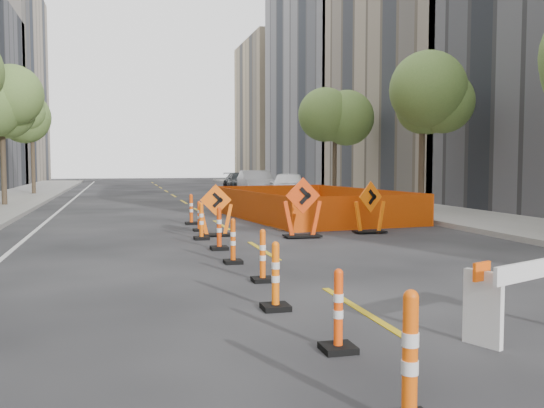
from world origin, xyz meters
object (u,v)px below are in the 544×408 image
object	(u,v)px
channelizer_0	(410,361)
channelizer_2	(276,276)
channelizer_5	(219,228)
chevron_sign_center	(302,208)
parked_car_near	(288,187)
channelizer_4	(233,241)
parked_car_far	(240,182)
parked_car_mid	(256,184)
channelizer_7	(199,216)
channelizer_6	(201,221)
channelizer_1	(338,310)
chevron_sign_left	(216,210)
barricade_board	(541,300)
channelizer_8	(191,209)
chevron_sign_right	(370,207)
channelizer_3	(263,255)

from	to	relation	value
channelizer_0	channelizer_2	distance (m)	4.03
channelizer_5	chevron_sign_center	xyz separation A→B (m)	(2.61, 1.71, 0.32)
channelizer_5	parked_car_near	size ratio (longest dim) A/B	0.22
channelizer_4	parked_car_far	size ratio (longest dim) A/B	0.20
parked_car_mid	channelizer_5	bearing A→B (deg)	-101.67
channelizer_5	channelizer_7	size ratio (longest dim) A/B	1.13
channelizer_2	channelizer_6	size ratio (longest dim) A/B	0.97
parked_car_near	channelizer_1	bearing A→B (deg)	-87.88
channelizer_4	chevron_sign_left	world-z (taller)	chevron_sign_left
barricade_board	parked_car_near	bearing A→B (deg)	57.96
channelizer_2	chevron_sign_center	bearing A→B (deg)	70.23
channelizer_4	channelizer_8	bearing A→B (deg)	89.46
channelizer_8	parked_car_mid	world-z (taller)	parked_car_mid
channelizer_7	channelizer_4	bearing A→B (deg)	-90.77
parked_car_near	barricade_board	bearing A→B (deg)	-82.22
channelizer_0	parked_car_far	xyz separation A→B (m)	(6.28, 38.41, 0.11)
channelizer_4	channelizer_7	world-z (taller)	channelizer_4
barricade_board	parked_car_near	world-z (taller)	parked_car_near
chevron_sign_center	chevron_sign_right	bearing A→B (deg)	9.81
channelizer_6	channelizer_8	bearing A→B (deg)	87.22
channelizer_6	chevron_sign_left	bearing A→B (deg)	52.76
channelizer_5	chevron_sign_right	bearing A→B (deg)	24.93
channelizer_1	channelizer_8	size ratio (longest dim) A/B	0.91
channelizer_7	chevron_sign_center	distance (m)	3.48
channelizer_1	parked_car_mid	world-z (taller)	parked_car_mid
channelizer_3	channelizer_4	distance (m)	2.02
channelizer_2	parked_car_near	bearing A→B (deg)	73.74
channelizer_4	chevron_sign_right	world-z (taller)	chevron_sign_right
chevron_sign_center	channelizer_3	bearing A→B (deg)	-117.42
channelizer_7	parked_car_mid	world-z (taller)	parked_car_mid
channelizer_4	channelizer_2	bearing A→B (deg)	-91.93
channelizer_5	chevron_sign_center	world-z (taller)	chevron_sign_center
channelizer_3	channelizer_5	distance (m)	4.03
channelizer_7	chevron_sign_right	xyz separation A→B (m)	(4.82, -1.77, 0.31)
channelizer_3	parked_car_near	bearing A→B (deg)	72.96
channelizer_3	parked_car_far	world-z (taller)	parked_car_far
channelizer_3	channelizer_1	bearing A→B (deg)	-91.33
channelizer_1	channelizer_2	world-z (taller)	channelizer_2
parked_car_far	channelizer_2	bearing A→B (deg)	-101.01
channelizer_0	parked_car_mid	world-z (taller)	parked_car_mid
chevron_sign_left	parked_car_near	bearing A→B (deg)	69.61
channelizer_8	parked_car_far	size ratio (longest dim) A/B	0.22
channelizer_0	chevron_sign_left	distance (m)	12.74
parked_car_mid	parked_car_far	world-z (taller)	parked_car_mid
channelizer_6	channelizer_3	bearing A→B (deg)	-87.41
chevron_sign_right	channelizer_2	bearing A→B (deg)	-143.33
channelizer_0	channelizer_2	xyz separation A→B (m)	(-0.04, 4.03, -0.07)
channelizer_6	parked_car_mid	world-z (taller)	parked_car_mid
parked_car_mid	channelizer_2	bearing A→B (deg)	-98.82
chevron_sign_left	barricade_board	distance (m)	11.14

